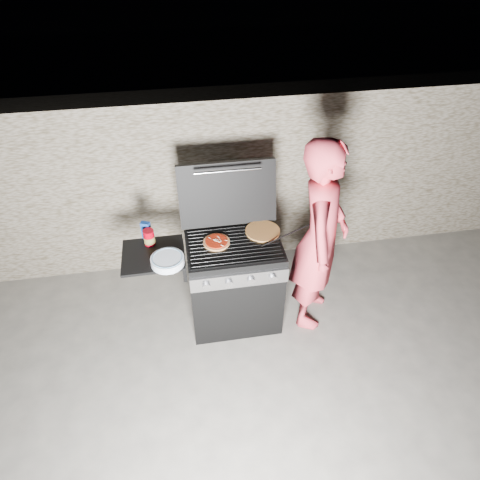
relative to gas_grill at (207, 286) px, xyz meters
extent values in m
plane|color=#56524C|center=(0.25, 0.00, -0.46)|extent=(50.00, 50.00, 0.00)
cube|color=gray|center=(0.25, 1.05, 0.44)|extent=(8.00, 0.35, 1.80)
cylinder|color=#D79346|center=(0.52, 0.13, 0.46)|extent=(0.32, 0.32, 0.02)
cylinder|color=#9A000F|center=(-0.44, 0.13, 0.52)|extent=(0.11, 0.11, 0.14)
cube|color=navy|center=(-0.46, 0.22, 0.53)|extent=(0.09, 0.07, 0.16)
cylinder|color=white|center=(-0.30, -0.14, 0.48)|extent=(0.27, 0.27, 0.06)
imported|color=#E84050|center=(0.98, -0.04, 0.46)|extent=(0.67, 0.79, 1.83)
cylinder|color=black|center=(0.71, 0.00, 0.51)|extent=(0.48, 0.14, 0.10)
camera|label=1|loc=(-0.15, -2.70, 2.74)|focal=32.00mm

